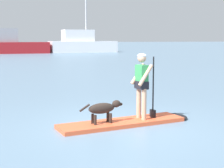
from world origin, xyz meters
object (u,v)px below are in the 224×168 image
(moored_boat_outer, at_px, (2,44))
(moored_boat_far_port, at_px, (82,44))
(paddleboard, at_px, (130,122))
(dog, at_px, (104,109))
(person_paddler, at_px, (142,82))

(moored_boat_outer, relative_size, moored_boat_far_port, 1.19)
(paddleboard, bearing_deg, dog, -168.25)
(person_paddler, height_order, moored_boat_far_port, moored_boat_far_port)
(paddleboard, xyz_separation_m, dog, (-0.72, -0.15, 0.41))
(moored_boat_outer, bearing_deg, dog, -84.04)
(dog, bearing_deg, paddleboard, 11.75)
(paddleboard, xyz_separation_m, person_paddler, (0.34, 0.07, 1.01))
(person_paddler, distance_m, moored_boat_outer, 43.92)
(person_paddler, relative_size, dog, 1.47)
(moored_boat_far_port, bearing_deg, paddleboard, -97.99)
(dog, relative_size, moored_boat_outer, 0.09)
(paddleboard, bearing_deg, person_paddler, 11.75)
(paddleboard, height_order, dog, dog)
(moored_boat_outer, xyz_separation_m, moored_boat_far_port, (11.63, 1.56, -0.02))
(person_paddler, xyz_separation_m, moored_boat_far_port, (6.01, 45.11, 0.26))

